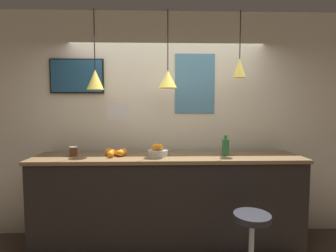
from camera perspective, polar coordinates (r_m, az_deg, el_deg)
back_wall at (r=3.47m, az=-0.21°, el=0.38°), size 8.00×0.06×2.90m
service_counter at (r=3.24m, az=0.00°, el=-16.14°), size 3.11×0.63×1.11m
bar_stool at (r=2.83m, az=17.69°, el=-22.43°), size 0.44×0.44×0.67m
fruit_bowl at (r=3.07m, az=-2.23°, el=-5.49°), size 0.23×0.23×0.15m
orange_pile at (r=3.12m, az=-11.64°, el=-5.71°), size 0.26×0.21×0.09m
juice_bottle at (r=3.17m, az=12.41°, el=-4.45°), size 0.08×0.08×0.24m
spread_jar at (r=3.24m, az=-19.90°, el=-5.21°), size 0.09×0.09×0.12m
pendant_lamp_left at (r=3.20m, az=-15.56°, el=9.76°), size 0.20×0.20×0.92m
pendant_lamp_middle at (r=3.11m, az=-0.03°, el=10.22°), size 0.22×0.22×0.90m
pendant_lamp_right at (r=3.26m, az=15.31°, el=12.13°), size 0.15×0.15×0.78m
mounted_tv at (r=3.59m, az=-19.21°, el=10.22°), size 0.68×0.04×0.44m
hanging_menu_board at (r=2.83m, az=-10.75°, el=3.06°), size 0.24×0.01×0.17m
wall_poster at (r=3.47m, az=5.86°, el=9.14°), size 0.52×0.01×0.77m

